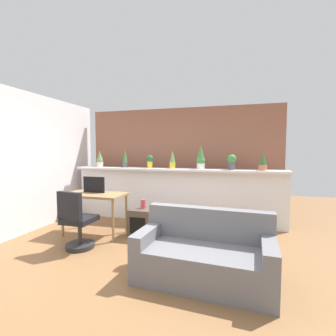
{
  "coord_description": "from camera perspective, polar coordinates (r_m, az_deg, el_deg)",
  "views": [
    {
      "loc": [
        1.3,
        -2.97,
        1.52
      ],
      "look_at": [
        0.04,
        1.37,
        1.2
      ],
      "focal_mm": 26.04,
      "sensor_mm": 36.0,
      "label": 1
    }
  ],
  "objects": [
    {
      "name": "ground_plane",
      "position": [
        3.58,
        -7.25,
        -21.06
      ],
      "size": [
        12.0,
        12.0,
        0.0
      ],
      "primitive_type": "plane",
      "color": "brown"
    },
    {
      "name": "side_cube_shelf",
      "position": [
        4.43,
        -6.14,
        -12.58
      ],
      "size": [
        0.4,
        0.41,
        0.5
      ],
      "color": "#4C4238",
      "rests_on": "ground"
    },
    {
      "name": "potted_plant_4",
      "position": [
        5.01,
        7.67,
        2.36
      ],
      "size": [
        0.18,
        0.18,
        0.5
      ],
      "color": "silver",
      "rests_on": "plant_shelf"
    },
    {
      "name": "office_chair",
      "position": [
        4.08,
        -20.55,
        -12.25
      ],
      "size": [
        0.47,
        0.48,
        0.91
      ],
      "color": "#262628",
      "rests_on": "ground"
    },
    {
      "name": "vase_on_shelf",
      "position": [
        4.37,
        -5.85,
        -8.35
      ],
      "size": [
        0.09,
        0.09,
        0.16
      ],
      "primitive_type": "cylinder",
      "color": "#CC3D47",
      "rests_on": "side_cube_shelf"
    },
    {
      "name": "couch",
      "position": [
        3.07,
        8.52,
        -19.69
      ],
      "size": [
        1.6,
        0.85,
        0.8
      ],
      "color": "slate",
      "rests_on": "ground"
    },
    {
      "name": "potted_plant_3",
      "position": [
        5.11,
        1.05,
        1.94
      ],
      "size": [
        0.12,
        0.12,
        0.37
      ],
      "color": "gold",
      "rests_on": "plant_shelf"
    },
    {
      "name": "potted_plant_5",
      "position": [
        4.93,
        14.71,
        1.57
      ],
      "size": [
        0.17,
        0.17,
        0.3
      ],
      "color": "#4C4C51",
      "rests_on": "plant_shelf"
    },
    {
      "name": "potted_plant_1",
      "position": [
        5.53,
        -10.0,
        2.08
      ],
      "size": [
        0.12,
        0.12,
        0.42
      ],
      "color": "#4C4C51",
      "rests_on": "plant_shelf"
    },
    {
      "name": "potted_plant_0",
      "position": [
        5.81,
        -15.66,
        1.84
      ],
      "size": [
        0.15,
        0.15,
        0.37
      ],
      "color": "silver",
      "rests_on": "plant_shelf"
    },
    {
      "name": "potted_plant_2",
      "position": [
        5.29,
        -4.27,
        1.72
      ],
      "size": [
        0.16,
        0.16,
        0.28
      ],
      "color": "gold",
      "rests_on": "plant_shelf"
    },
    {
      "name": "potted_plant_6",
      "position": [
        4.94,
        21.3,
        1.22
      ],
      "size": [
        0.15,
        0.15,
        0.34
      ],
      "color": "#C66B42",
      "rests_on": "plant_shelf"
    },
    {
      "name": "divider_wall",
      "position": [
        5.22,
        1.49,
        -6.58
      ],
      "size": [
        4.47,
        0.16,
        1.1
      ],
      "primitive_type": "cube",
      "color": "white",
      "rests_on": "ground"
    },
    {
      "name": "plant_shelf",
      "position": [
        5.11,
        1.39,
        -0.34
      ],
      "size": [
        4.47,
        0.4,
        0.04
      ],
      "primitive_type": "cube",
      "color": "white",
      "rests_on": "divider_wall"
    },
    {
      "name": "desk",
      "position": [
        4.61,
        -16.77,
        -6.75
      ],
      "size": [
        1.1,
        0.6,
        0.75
      ],
      "color": "#99754C",
      "rests_on": "ground"
    },
    {
      "name": "brick_wall_behind",
      "position": [
        5.72,
        3.03,
        1.39
      ],
      "size": [
        4.47,
        0.1,
        2.5
      ],
      "primitive_type": "cube",
      "color": "#935B47",
      "rests_on": "ground"
    },
    {
      "name": "tv_monitor",
      "position": [
        4.67,
        -16.95,
        -3.75
      ],
      "size": [
        0.42,
        0.04,
        0.29
      ],
      "primitive_type": "cube",
      "color": "black",
      "rests_on": "desk"
    },
    {
      "name": "side_wall_left",
      "position": [
        5.07,
        -32.14,
        0.99
      ],
      "size": [
        0.12,
        4.4,
        2.6
      ],
      "primitive_type": "cube",
      "color": "white",
      "rests_on": "ground"
    }
  ]
}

